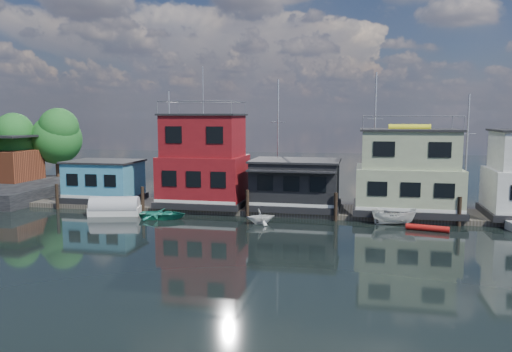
% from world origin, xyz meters
% --- Properties ---
extents(ground, '(160.00, 160.00, 0.00)m').
position_xyz_m(ground, '(0.00, 0.00, 0.00)').
color(ground, black).
rests_on(ground, ground).
extents(dock, '(48.00, 5.00, 0.40)m').
position_xyz_m(dock, '(0.00, 12.00, 0.20)').
color(dock, '#595147').
rests_on(dock, ground).
extents(houseboat_blue, '(6.40, 4.90, 3.66)m').
position_xyz_m(houseboat_blue, '(-18.00, 12.00, 2.21)').
color(houseboat_blue, black).
rests_on(houseboat_blue, dock).
extents(houseboat_red, '(7.40, 5.90, 11.86)m').
position_xyz_m(houseboat_red, '(-8.50, 12.00, 4.10)').
color(houseboat_red, black).
rests_on(houseboat_red, dock).
extents(houseboat_dark, '(7.40, 6.10, 4.06)m').
position_xyz_m(houseboat_dark, '(-0.50, 11.98, 2.42)').
color(houseboat_dark, black).
rests_on(houseboat_dark, dock).
extents(houseboat_green, '(8.40, 5.90, 7.03)m').
position_xyz_m(houseboat_green, '(8.50, 12.00, 3.55)').
color(houseboat_green, black).
rests_on(houseboat_green, dock).
extents(pilings, '(42.28, 0.28, 2.20)m').
position_xyz_m(pilings, '(-0.33, 9.20, 1.10)').
color(pilings, '#2D2116').
rests_on(pilings, ground).
extents(background_masts, '(36.40, 0.16, 12.00)m').
position_xyz_m(background_masts, '(4.76, 18.00, 5.55)').
color(background_masts, silver).
rests_on(background_masts, ground).
extents(shore, '(12.40, 15.72, 8.24)m').
position_xyz_m(shore, '(-30.67, 15.86, 3.60)').
color(shore, black).
rests_on(shore, ground).
extents(dinghy_white, '(2.82, 2.69, 1.16)m').
position_xyz_m(dinghy_white, '(-2.47, 6.98, 0.58)').
color(dinghy_white, white).
rests_on(dinghy_white, ground).
extents(red_kayak, '(2.95, 1.06, 0.43)m').
position_xyz_m(red_kayak, '(9.53, 7.11, 0.21)').
color(red_kayak, red).
rests_on(red_kayak, ground).
extents(dinghy_teal, '(3.93, 3.03, 0.75)m').
position_xyz_m(dinghy_teal, '(-10.39, 7.18, 0.38)').
color(dinghy_teal, '#258B74').
rests_on(dinghy_teal, ground).
extents(motorboat, '(3.36, 1.42, 1.27)m').
position_xyz_m(motorboat, '(7.35, 8.73, 0.64)').
color(motorboat, silver).
rests_on(motorboat, ground).
extents(tarp_runabout, '(4.32, 2.53, 1.65)m').
position_xyz_m(tarp_runabout, '(-14.82, 7.79, 0.61)').
color(tarp_runabout, silver).
rests_on(tarp_runabout, ground).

